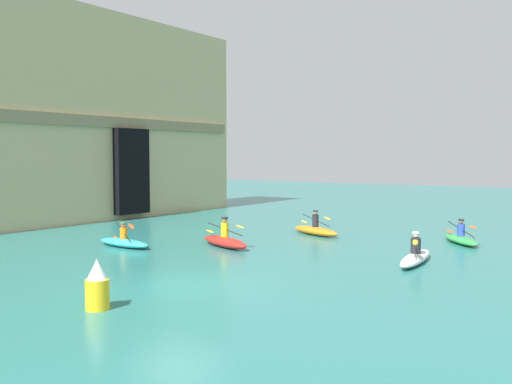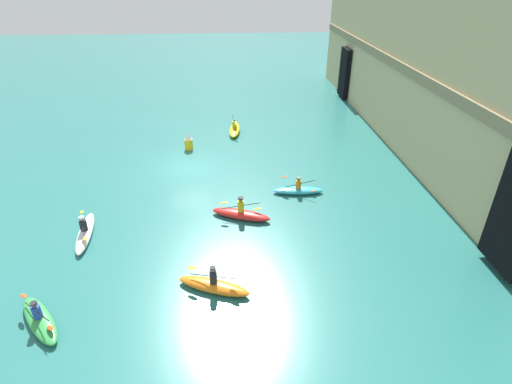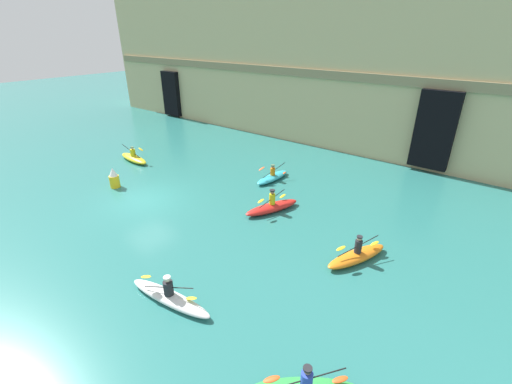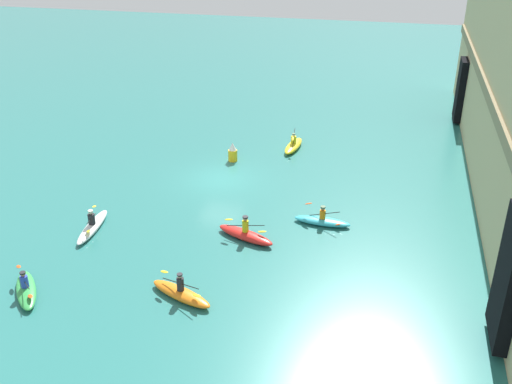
{
  "view_description": "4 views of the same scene",
  "coord_description": "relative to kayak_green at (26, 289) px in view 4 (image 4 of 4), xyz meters",
  "views": [
    {
      "loc": [
        -11.92,
        -11.23,
        3.76
      ],
      "look_at": [
        7.3,
        2.41,
        2.27
      ],
      "focal_mm": 40.0,
      "sensor_mm": 36.0,
      "label": 1
    },
    {
      "loc": [
        24.01,
        2.92,
        11.59
      ],
      "look_at": [
        7.07,
        4.08,
        1.93
      ],
      "focal_mm": 28.0,
      "sensor_mm": 36.0,
      "label": 2
    },
    {
      "loc": [
        15.59,
        -9.77,
        8.76
      ],
      "look_at": [
        6.84,
        1.39,
        1.99
      ],
      "focal_mm": 24.0,
      "sensor_mm": 36.0,
      "label": 3
    },
    {
      "loc": [
        29.61,
        9.9,
        14.26
      ],
      "look_at": [
        5.17,
        3.56,
        2.01
      ],
      "focal_mm": 40.0,
      "sensor_mm": 36.0,
      "label": 4
    }
  ],
  "objects": [
    {
      "name": "ground_plane",
      "position": [
        -13.0,
        4.36,
        -0.21
      ],
      "size": [
        120.0,
        120.0,
        0.0
      ],
      "primitive_type": "plane",
      "color": "#28706B"
    },
    {
      "name": "kayak_green",
      "position": [
        0.0,
        0.0,
        0.0
      ],
      "size": [
        2.86,
        2.47,
        1.05
      ],
      "rotation": [
        0.0,
        0.0,
        3.81
      ],
      "color": "green",
      "rests_on": "ground"
    },
    {
      "name": "kayak_cyan",
      "position": [
        -9.03,
        11.11,
        0.0
      ],
      "size": [
        0.94,
        2.93,
        1.05
      ],
      "rotation": [
        0.0,
        0.0,
        1.52
      ],
      "color": "#33B2C6",
      "rests_on": "ground"
    },
    {
      "name": "kayak_white",
      "position": [
        -5.54,
        0.01,
        0.02
      ],
      "size": [
        3.63,
        1.08,
        1.11
      ],
      "rotation": [
        0.0,
        0.0,
        3.26
      ],
      "color": "white",
      "rests_on": "ground"
    },
    {
      "name": "kayak_yellow",
      "position": [
        -19.02,
        7.63,
        0.04
      ],
      "size": [
        3.17,
        1.08,
        1.17
      ],
      "rotation": [
        0.0,
        0.0,
        3.05
      ],
      "color": "yellow",
      "rests_on": "ground"
    },
    {
      "name": "kayak_orange",
      "position": [
        -1.33,
        6.4,
        0.03
      ],
      "size": [
        1.84,
        3.16,
        1.18
      ],
      "rotation": [
        0.0,
        0.0,
        1.19
      ],
      "color": "orange",
      "rests_on": "ground"
    },
    {
      "name": "kayak_red",
      "position": [
        -6.62,
        7.69,
        0.05
      ],
      "size": [
        1.87,
        3.25,
        1.25
      ],
      "rotation": [
        0.0,
        0.0,
        1.2
      ],
      "color": "red",
      "rests_on": "ground"
    },
    {
      "name": "marker_buoy",
      "position": [
        -15.96,
        4.26,
        0.37
      ],
      "size": [
        0.59,
        0.59,
        1.25
      ],
      "color": "yellow",
      "rests_on": "ground"
    }
  ]
}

